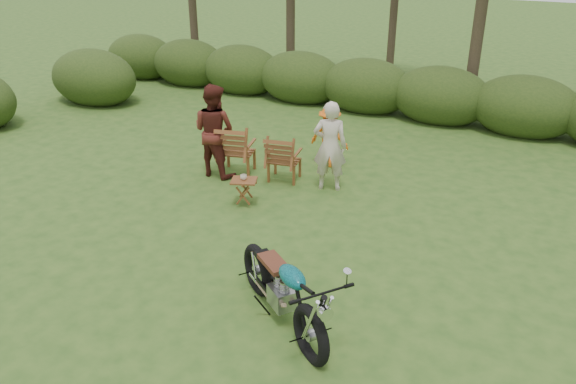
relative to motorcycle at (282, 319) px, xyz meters
The scene contains 9 objects.
ground 0.56m from the motorcycle, behind, with size 80.00×80.00×0.00m, color #294C19.
motorcycle is the anchor object (origin of this frame).
lawn_chair_right 4.37m from the motorcycle, 119.10° to the left, with size 0.64×0.64×0.94m, color brown, non-canonical shape.
lawn_chair_left 4.83m from the motorcycle, 130.20° to the left, with size 0.70×0.70×1.02m, color brown, non-canonical shape.
side_table 3.35m from the motorcycle, 131.14° to the left, with size 0.46×0.38×0.47m, color brown, non-canonical shape.
cup 3.40m from the motorcycle, 131.20° to the left, with size 0.11×0.11×0.09m, color beige.
adult_a 4.04m from the motorcycle, 107.17° to the left, with size 0.62×0.40×1.69m, color beige.
adult_b 4.84m from the motorcycle, 135.39° to the left, with size 0.88×0.69×1.82m, color #531E17.
child 5.19m from the motorcycle, 109.05° to the left, with size 0.82×0.47×1.26m, color orange.
Camera 1 is at (3.39, -4.98, 4.38)m, focal length 35.00 mm.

